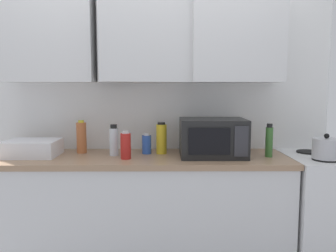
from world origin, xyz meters
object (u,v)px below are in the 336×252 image
kettle (326,148)px  microwave (213,138)px  bottle_blue_cleaner (147,144)px  bottle_yellow_mustard (161,139)px  bottle_clear_tall (114,141)px  bottle_spice_jar (81,137)px  stove_range (336,214)px  dish_rack (33,148)px  bottle_green_oil (269,141)px  bottle_red_sauce (126,146)px

kettle → microwave: (-0.78, 0.15, 0.06)m
bottle_blue_cleaner → bottle_yellow_mustard: size_ratio=0.65×
microwave → bottle_yellow_mustard: 0.40m
microwave → bottle_clear_tall: bearing=177.7°
microwave → bottle_yellow_mustard: microwave is taller
microwave → bottle_spice_jar: size_ratio=1.87×
stove_range → kettle: 0.58m
bottle_blue_cleaner → bottle_clear_tall: bottle_clear_tall is taller
dish_rack → bottle_yellow_mustard: bottle_yellow_mustard is taller
stove_range → dish_rack: 2.35m
kettle → bottle_blue_cleaner: 1.30m
bottle_green_oil → bottle_blue_cleaner: size_ratio=1.56×
dish_rack → bottle_spice_jar: bearing=20.8°
stove_range → kettle: (-0.17, -0.14, 0.53)m
bottle_green_oil → bottle_yellow_mustard: 0.81m
bottle_red_sauce → bottle_blue_cleaner: 0.24m
bottle_red_sauce → bottle_yellow_mustard: (0.25, 0.20, 0.02)m
bottle_red_sauce → bottle_blue_cleaner: bearing=54.4°
bottle_yellow_mustard → bottle_red_sauce: bearing=-142.0°
bottle_spice_jar → bottle_yellow_mustard: bottle_spice_jar is taller
microwave → kettle: bearing=-10.8°
bottle_red_sauce → bottle_spice_jar: bearing=148.2°
stove_range → bottle_green_oil: bottle_green_oil is taller
kettle → bottle_blue_cleaner: (-1.27, 0.25, -0.01)m
dish_rack → bottle_red_sauce: size_ratio=1.88×
stove_range → bottle_yellow_mustard: 1.45m
microwave → bottle_yellow_mustard: (-0.38, 0.10, -0.02)m
stove_range → bottle_green_oil: 0.78m
bottle_blue_cleaner → stove_range: bearing=-4.3°
bottle_green_oil → bottle_clear_tall: (-1.15, 0.06, -0.01)m
bottle_spice_jar → kettle: bearing=-9.1°
dish_rack → bottle_green_oil: size_ratio=1.54×
stove_range → kettle: bearing=-140.5°
microwave → bottle_blue_cleaner: size_ratio=3.04×
stove_range → bottle_blue_cleaner: bearing=175.7°
bottle_green_oil → bottle_clear_tall: size_ratio=1.05×
bottle_red_sauce → bottle_clear_tall: size_ratio=0.86×
dish_rack → bottle_red_sauce: (0.71, -0.10, 0.04)m
stove_range → bottle_yellow_mustard: bearing=175.1°
bottle_red_sauce → dish_rack: bearing=171.6°
stove_range → microwave: bearing=179.5°
microwave → bottle_spice_jar: 1.02m
bottle_green_oil → bottle_red_sauce: bearing=-176.4°
microwave → bottle_green_oil: microwave is taller
kettle → bottle_blue_cleaner: kettle is taller
dish_rack → bottle_red_sauce: 0.72m
dish_rack → bottle_green_oil: 1.76m
dish_rack → kettle: bearing=-4.3°
microwave → dish_rack: (-1.34, 0.01, -0.08)m
bottle_green_oil → bottle_red_sauce: bottle_green_oil is taller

